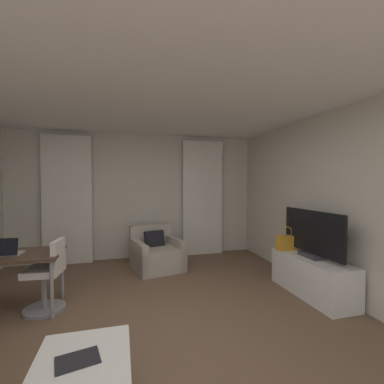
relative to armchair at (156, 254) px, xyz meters
name	(u,v)px	position (x,y,z in m)	size (l,w,h in m)	color
ground_plane	(159,337)	(-0.25, -2.19, -0.26)	(12.00, 12.00, 0.00)	brown
wall_window	(139,196)	(-0.25, 0.84, 1.04)	(5.12, 0.06, 2.60)	beige
wall_right	(359,206)	(2.28, -2.19, 1.04)	(0.06, 6.12, 2.60)	beige
ceiling	(158,78)	(-0.25, -2.19, 2.37)	(5.12, 6.12, 0.06)	white
curtain_left_panel	(67,200)	(-1.63, 0.71, 0.99)	(0.90, 0.06, 2.50)	silver
curtain_right_panel	(203,198)	(1.12, 0.71, 0.99)	(0.90, 0.06, 2.50)	silver
armchair	(156,254)	(0.00, 0.00, 0.00)	(0.99, 1.02, 0.76)	#B2A899
desk	(1,260)	(-2.02, -1.21, 0.40)	(1.32, 0.67, 0.72)	#4C3828
desk_chair	(47,279)	(-1.51, -1.26, 0.13)	(0.48, 0.48, 0.88)	gray
laptop	(6,252)	(-1.96, -1.25, 0.51)	(0.33, 0.26, 0.22)	#ADADB2
magazine_open	(78,360)	(-0.91, -2.95, 0.12)	(0.32, 0.26, 0.01)	black
tv_console	(312,276)	(1.97, -1.73, 0.01)	(0.47, 1.28, 0.54)	white
tv_flatscreen	(312,235)	(1.97, -1.72, 0.59)	(0.20, 1.15, 0.66)	#333338
handbag_primary	(287,242)	(1.87, -1.28, 0.40)	(0.30, 0.14, 0.37)	orange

